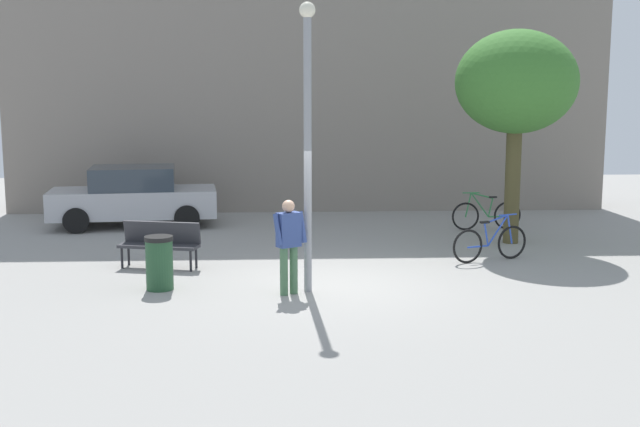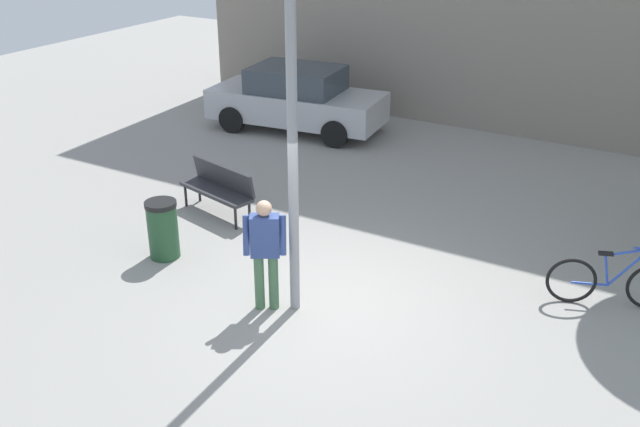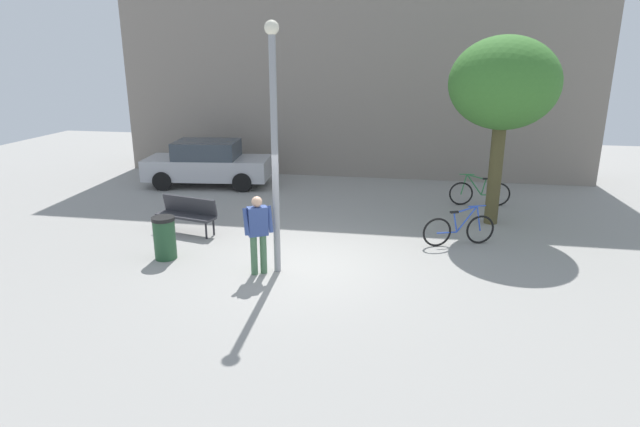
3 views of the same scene
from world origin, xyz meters
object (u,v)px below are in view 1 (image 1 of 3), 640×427
at_px(lamppost, 308,130).
at_px(bicycle_blue, 490,243).
at_px(park_bench, 160,241).
at_px(trash_bin, 159,263).
at_px(person_by_lamppost, 289,240).
at_px(plaza_tree, 516,84).
at_px(parked_car_silver, 134,197).
at_px(bicycle_green, 486,215).

height_order(lamppost, bicycle_blue, lamppost).
bearing_deg(park_bench, trash_bin, -82.28).
bearing_deg(person_by_lamppost, plaza_tree, 40.58).
bearing_deg(person_by_lamppost, lamppost, 32.11).
relative_size(person_by_lamppost, parked_car_silver, 0.38).
relative_size(bicycle_blue, trash_bin, 1.77).
bearing_deg(bicycle_green, bicycle_blue, -102.95).
height_order(bicycle_blue, bicycle_green, same).
xyz_separation_m(lamppost, bicycle_blue, (3.87, 2.30, -2.48)).
height_order(park_bench, plaza_tree, plaza_tree).
bearing_deg(bicycle_green, park_bench, -152.75).
relative_size(lamppost, bicycle_green, 2.77).
bearing_deg(plaza_tree, lamppost, -138.89).
relative_size(lamppost, plaza_tree, 1.03).
distance_m(person_by_lamppost, trash_bin, 2.40).
bearing_deg(park_bench, plaza_tree, 15.78).
bearing_deg(lamppost, plaza_tree, 41.11).
xyz_separation_m(lamppost, parked_car_silver, (-4.27, 6.93, -2.09)).
distance_m(lamppost, person_by_lamppost, 1.94).
relative_size(bicycle_blue, bicycle_green, 0.95).
bearing_deg(trash_bin, plaza_tree, 27.99).
relative_size(park_bench, trash_bin, 1.72).
distance_m(person_by_lamppost, bicycle_blue, 4.94).
bearing_deg(trash_bin, person_by_lamppost, -11.32).
bearing_deg(bicycle_blue, lamppost, -149.25).
bearing_deg(park_bench, lamppost, -35.31).
bearing_deg(park_bench, parked_car_silver, 105.77).
height_order(lamppost, person_by_lamppost, lamppost).
height_order(lamppost, bicycle_green, lamppost).
xyz_separation_m(plaza_tree, bicycle_green, (-0.14, 1.73, -3.27)).
distance_m(person_by_lamppost, park_bench, 3.43).
bearing_deg(bicycle_green, plaza_tree, -85.35).
height_order(plaza_tree, parked_car_silver, plaza_tree).
height_order(park_bench, bicycle_green, bicycle_green).
relative_size(lamppost, person_by_lamppost, 3.00).
bearing_deg(person_by_lamppost, trash_bin, 168.68).
relative_size(lamppost, bicycle_blue, 2.93).
height_order(park_bench, parked_car_silver, parked_car_silver).
bearing_deg(bicycle_blue, park_bench, -177.82).
xyz_separation_m(bicycle_green, parked_car_silver, (-8.98, 0.97, 0.39)).
height_order(bicycle_green, parked_car_silver, parked_car_silver).
height_order(plaza_tree, bicycle_blue, plaza_tree).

